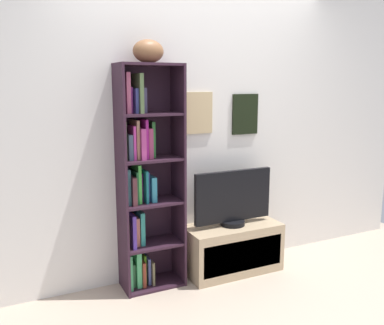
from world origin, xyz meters
The scene contains 5 objects.
back_wall centered at (0.00, 1.13, 1.27)m, with size 4.80×0.08×2.54m.
bookshelf centered at (-0.57, 0.98, 0.90)m, with size 0.51×0.30×1.84m.
football centered at (-0.51, 0.95, 1.93)m, with size 0.25×0.18×0.18m, color brown.
tv_stand centered at (0.24, 0.90, 0.22)m, with size 0.87×0.40×0.44m.
television centered at (0.24, 0.90, 0.68)m, with size 0.75×0.22×0.50m.
Camera 1 is at (-1.61, -2.14, 1.68)m, focal length 38.68 mm.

